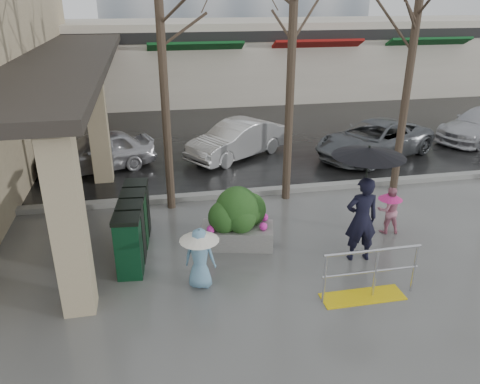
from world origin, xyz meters
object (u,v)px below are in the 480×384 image
object	(u,v)px
handrail	(367,280)
car_a	(96,152)
woman	(364,194)
planter	(238,218)
car_b	(237,140)
news_boxes	(134,226)
child_blue	(200,253)
car_c	(374,139)
tree_mideast	(418,13)
tree_west	(159,4)
child_pink	(389,208)

from	to	relation	value
handrail	car_a	distance (m)	9.86
woman	planter	bearing A→B (deg)	-20.48
handrail	car_b	distance (m)	8.63
woman	news_boxes	size ratio (longest dim) A/B	1.07
news_boxes	car_a	xyz separation A→B (m)	(-1.23, 5.61, -0.03)
woman	car_b	size ratio (longest dim) A/B	0.67
child_blue	car_c	distance (m)	9.62
tree_mideast	car_a	size ratio (longest dim) A/B	1.76
tree_west	child_pink	distance (m)	7.12
tree_mideast	woman	size ratio (longest dim) A/B	2.53
child_blue	planter	distance (m)	1.81
tree_west	car_b	world-z (taller)	tree_west
woman	car_c	distance (m)	7.27
woman	car_b	distance (m)	7.42
handrail	child_pink	size ratio (longest dim) A/B	1.65
woman	car_c	xyz separation A→B (m)	(3.44, 6.33, -0.91)
child_pink	car_b	size ratio (longest dim) A/B	0.30
car_b	car_c	size ratio (longest dim) A/B	0.84
child_pink	planter	world-z (taller)	planter
child_blue	car_a	size ratio (longest dim) A/B	0.34
car_c	planter	bearing A→B (deg)	-73.74
car_c	woman	bearing A→B (deg)	-53.79
child_pink	child_blue	size ratio (longest dim) A/B	0.93
tree_west	tree_mideast	distance (m)	6.50
child_blue	car_a	xyz separation A→B (m)	(-2.49, 7.18, -0.12)
child_pink	car_b	distance (m)	6.71
woman	planter	size ratio (longest dim) A/B	1.45
woman	car_a	size ratio (longest dim) A/B	0.69
woman	child_blue	world-z (taller)	woman
child_pink	car_c	xyz separation A→B (m)	(2.24, 5.32, -0.01)
woman	child_blue	bearing A→B (deg)	10.41
news_boxes	woman	bearing A→B (deg)	-8.84
tree_mideast	child_pink	bearing A→B (deg)	-121.50
handrail	planter	bearing A→B (deg)	128.99
planter	car_a	xyz separation A→B (m)	(-3.52, 5.69, -0.05)
tree_west	car_c	distance (m)	8.97
tree_mideast	car_b	size ratio (longest dim) A/B	1.70
tree_west	car_b	distance (m)	6.37
tree_west	car_c	xyz separation A→B (m)	(7.24, 2.87, -4.45)
handrail	child_pink	xyz separation A→B (m)	(1.64, 2.35, 0.27)
woman	car_b	world-z (taller)	woman
child_blue	planter	xyz separation A→B (m)	(1.03, 1.49, -0.07)
tree_mideast	planter	bearing A→B (deg)	-155.61
handrail	car_b	world-z (taller)	car_b
car_b	tree_mideast	bearing A→B (deg)	12.61
child_blue	car_b	world-z (taller)	car_b
tree_mideast	child_blue	size ratio (longest dim) A/B	5.22
child_blue	car_b	size ratio (longest dim) A/B	0.33
woman	news_boxes	world-z (taller)	woman
tree_mideast	car_b	xyz separation A→B (m)	(-3.97, 3.79, -4.23)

